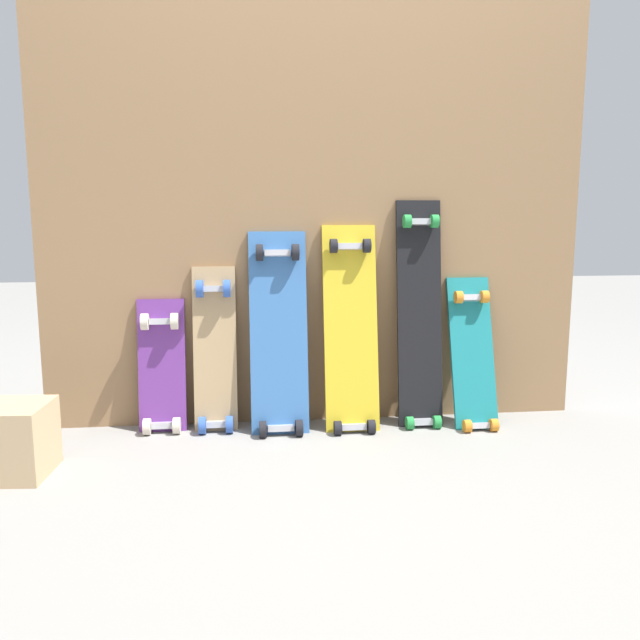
# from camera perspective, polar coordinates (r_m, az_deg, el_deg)

# --- Properties ---
(ground_plane) EXTENTS (12.00, 12.00, 0.00)m
(ground_plane) POSITION_cam_1_polar(r_m,az_deg,el_deg) (2.79, -0.17, -8.92)
(ground_plane) COLOR gray
(plywood_wall_panel) EXTENTS (2.23, 0.04, 1.76)m
(plywood_wall_panel) POSITION_cam_1_polar(r_m,az_deg,el_deg) (2.72, -0.34, 9.52)
(plywood_wall_panel) COLOR #99724C
(plywood_wall_panel) RESTS_ON ground
(skateboard_purple) EXTENTS (0.19, 0.15, 0.59)m
(skateboard_purple) POSITION_cam_1_polar(r_m,az_deg,el_deg) (2.72, -13.56, -4.50)
(skateboard_purple) COLOR #6B338C
(skateboard_purple) RESTS_ON ground
(skateboard_natural) EXTENTS (0.17, 0.17, 0.72)m
(skateboard_natural) POSITION_cam_1_polar(r_m,az_deg,el_deg) (2.68, -9.10, -3.14)
(skateboard_natural) COLOR tan
(skateboard_natural) RESTS_ON ground
(skateboard_blue) EXTENTS (0.23, 0.24, 0.86)m
(skateboard_blue) POSITION_cam_1_polar(r_m,az_deg,el_deg) (2.63, -3.59, -1.76)
(skateboard_blue) COLOR #386BAD
(skateboard_blue) RESTS_ON ground
(skateboard_yellow) EXTENTS (0.22, 0.24, 0.89)m
(skateboard_yellow) POSITION_cam_1_polar(r_m,az_deg,el_deg) (2.66, 2.70, -1.42)
(skateboard_yellow) COLOR gold
(skateboard_yellow) RESTS_ON ground
(skateboard_black) EXTENTS (0.18, 0.20, 0.99)m
(skateboard_black) POSITION_cam_1_polar(r_m,az_deg,el_deg) (2.73, 8.65, -0.18)
(skateboard_black) COLOR black
(skateboard_black) RESTS_ON ground
(skateboard_teal) EXTENTS (0.18, 0.26, 0.68)m
(skateboard_teal) POSITION_cam_1_polar(r_m,az_deg,el_deg) (2.79, 13.14, -3.49)
(skateboard_teal) COLOR #197A7F
(skateboard_teal) RESTS_ON ground
(wooden_crate) EXTENTS (0.26, 0.26, 0.24)m
(wooden_crate) POSITION_cam_1_polar(r_m,az_deg,el_deg) (2.46, -25.19, -9.39)
(wooden_crate) COLOR tan
(wooden_crate) RESTS_ON ground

